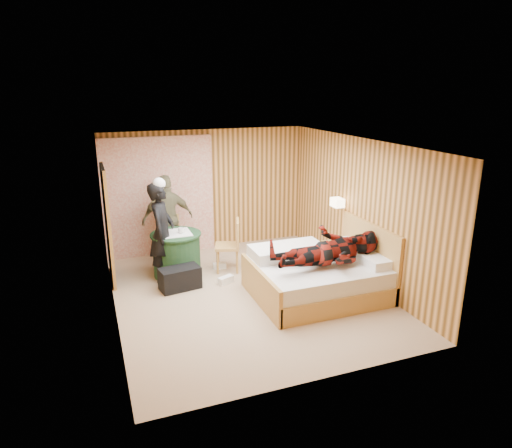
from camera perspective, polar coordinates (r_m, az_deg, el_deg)
name	(u,v)px	position (r m, az deg, el deg)	size (l,w,h in m)	color
floor	(247,294)	(7.72, -1.17, -8.70)	(4.20, 5.00, 0.01)	tan
ceiling	(246,143)	(7.02, -1.29, 10.04)	(4.20, 5.00, 0.01)	white
wall_back	(207,190)	(9.59, -6.19, 4.24)	(4.20, 0.02, 2.50)	#E09E56
wall_left	(109,237)	(6.90, -17.91, -1.55)	(0.02, 5.00, 2.50)	#E09E56
wall_right	(359,210)	(8.18, 12.80, 1.69)	(0.02, 5.00, 2.50)	#E09E56
curtain	(159,197)	(9.35, -12.02, 3.31)	(2.20, 0.08, 2.40)	silver
doorway	(108,225)	(8.31, -18.06, -0.11)	(0.06, 0.90, 2.05)	black
wall_lamp	(338,202)	(8.45, 10.16, 2.67)	(0.26, 0.24, 0.16)	gold
bed	(319,276)	(7.66, 7.86, -6.40)	(2.10, 1.66, 1.14)	tan
nightstand	(337,258)	(8.58, 10.15, -4.17)	(0.43, 0.58, 0.56)	tan
round_table	(177,254)	(8.43, -9.89, -3.69)	(0.91, 0.91, 0.81)	#1F4423
chair_far	(169,235)	(9.06, -10.77, -1.39)	(0.45, 0.45, 0.93)	tan
chair_near	(232,242)	(8.47, -3.05, -2.20)	(0.56, 0.56, 0.98)	tan
duffel_bag	(180,278)	(7.93, -9.48, -6.71)	(0.67, 0.36, 0.38)	black
sneaker_left	(226,280)	(8.09, -3.80, -7.00)	(0.29, 0.12, 0.13)	white
sneaker_right	(219,266)	(8.73, -4.59, -5.25)	(0.25, 0.10, 0.11)	white
woman_standing	(162,232)	(8.14, -11.67, -1.00)	(0.65, 0.42, 1.77)	black
man_at_table	(168,219)	(9.01, -10.96, 0.64)	(1.01, 0.42, 1.72)	#6A6646
man_on_bed	(329,241)	(7.24, 9.13, -2.15)	(1.77, 0.67, 0.86)	#631009
book_lower	(340,244)	(8.45, 10.42, -2.50)	(0.17, 0.22, 0.02)	white
book_upper	(340,243)	(8.44, 10.42, -2.37)	(0.16, 0.22, 0.02)	white
cup_nightstand	(335,239)	(8.58, 9.82, -1.90)	(0.10, 0.10, 0.09)	white
cup_table	(181,230)	(8.26, -9.30, -0.79)	(0.12, 0.12, 0.10)	white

